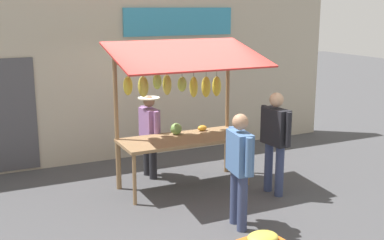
# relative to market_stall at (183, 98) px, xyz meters

# --- Properties ---
(ground_plane) EXTENTS (40.00, 40.00, 0.00)m
(ground_plane) POSITION_rel_market_stall_xyz_m (0.00, 0.07, -1.55)
(ground_plane) COLOR #424244
(street_backdrop) EXTENTS (9.00, 0.30, 3.40)m
(street_backdrop) POSITION_rel_market_stall_xyz_m (0.05, -2.13, 0.15)
(street_backdrop) COLOR #B2A893
(street_backdrop) RESTS_ON ground
(market_stall) EXTENTS (2.50, 1.46, 2.50)m
(market_stall) POSITION_rel_market_stall_xyz_m (0.00, 0.00, 0.00)
(market_stall) COLOR olive
(market_stall) RESTS_ON ground
(vendor_with_sunhat) EXTENTS (0.39, 0.66, 1.51)m
(vendor_with_sunhat) POSITION_rel_market_stall_xyz_m (0.35, -0.68, -0.68)
(vendor_with_sunhat) COLOR #232328
(vendor_with_sunhat) RESTS_ON ground
(shopper_in_grey_tee) EXTENTS (0.26, 0.72, 1.71)m
(shopper_in_grey_tee) POSITION_rel_market_stall_xyz_m (-1.21, 0.99, -0.55)
(shopper_in_grey_tee) COLOR navy
(shopper_in_grey_tee) RESTS_ON ground
(shopper_with_ponytail) EXTENTS (0.29, 0.69, 1.64)m
(shopper_with_ponytail) POSITION_rel_market_stall_xyz_m (-0.01, 1.85, -0.60)
(shopper_with_ponytail) COLOR navy
(shopper_with_ponytail) RESTS_ON ground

